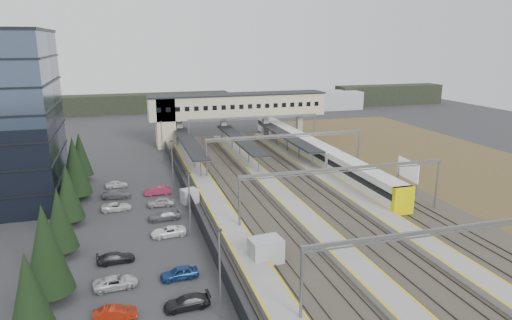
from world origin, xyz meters
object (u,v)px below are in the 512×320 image
object	(u,v)px
relay_cabin_near	(266,251)
footbridge	(226,108)
relay_cabin_far	(190,196)
train	(311,150)
billboard	(408,171)

from	to	relation	value
relay_cabin_near	footbridge	world-z (taller)	footbridge
relay_cabin_far	footbridge	distance (m)	40.99
relay_cabin_far	footbridge	bearing A→B (deg)	69.65
footbridge	train	xyz separation A→B (m)	(12.30, -20.32, -5.78)
footbridge	train	size ratio (longest dim) A/B	0.64
relay_cabin_near	train	world-z (taller)	train
relay_cabin_far	footbridge	size ratio (longest dim) A/B	0.07
train	billboard	distance (m)	22.89
relay_cabin_far	train	bearing A→B (deg)	33.68
relay_cabin_far	billboard	xyz separation A→B (m)	(33.15, -4.27, 2.30)
train	relay_cabin_far	bearing A→B (deg)	-146.32
relay_cabin_far	billboard	world-z (taller)	billboard
footbridge	train	world-z (taller)	footbridge
relay_cabin_near	footbridge	distance (m)	59.72
relay_cabin_near	billboard	world-z (taller)	billboard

